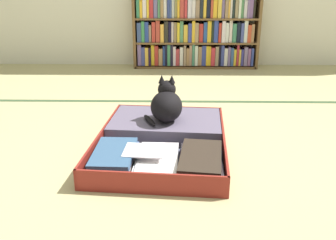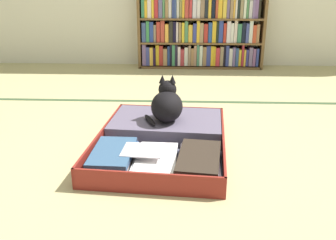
# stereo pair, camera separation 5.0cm
# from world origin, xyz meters

# --- Properties ---
(ground_plane) EXTENTS (10.00, 10.00, 0.00)m
(ground_plane) POSITION_xyz_m (0.00, 0.00, 0.00)
(ground_plane) COLOR tan
(tatami_border) EXTENTS (4.80, 0.05, 0.00)m
(tatami_border) POSITION_xyz_m (0.00, 0.99, 0.00)
(tatami_border) COLOR #364D2F
(tatami_border) RESTS_ON ground_plane
(bookshelf) EXTENTS (1.37, 0.22, 0.82)m
(bookshelf) POSITION_xyz_m (0.16, 2.27, 0.39)
(bookshelf) COLOR brown
(bookshelf) RESTS_ON ground_plane
(open_suitcase) EXTENTS (0.78, 1.00, 0.11)m
(open_suitcase) POSITION_xyz_m (-0.13, 0.12, 0.05)
(open_suitcase) COLOR maroon
(open_suitcase) RESTS_ON ground_plane
(black_cat) EXTENTS (0.25, 0.26, 0.28)m
(black_cat) POSITION_xyz_m (-0.11, 0.27, 0.21)
(black_cat) COLOR black
(black_cat) RESTS_ON open_suitcase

